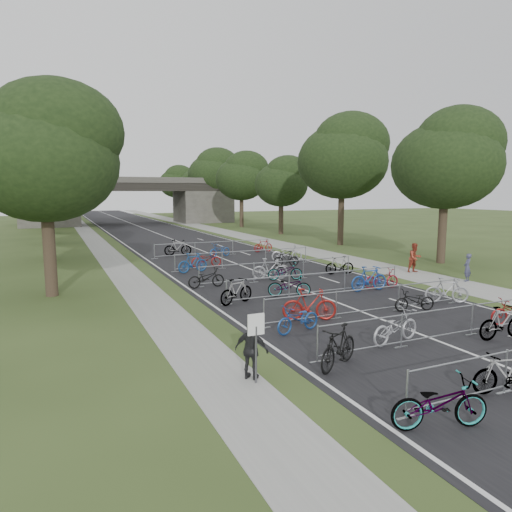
{
  "coord_description": "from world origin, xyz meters",
  "views": [
    {
      "loc": [
        -11.34,
        -7.11,
        4.84
      ],
      "look_at": [
        -0.41,
        17.22,
        1.1
      ],
      "focal_mm": 32.0,
      "sensor_mm": 36.0,
      "label": 1
    }
  ],
  "objects_px": {
    "park_sign": "(256,335)",
    "bike_0": "(439,404)",
    "pedestrian_a": "(467,268)",
    "pedestrian_b": "(415,258)",
    "bike_1": "(505,373)",
    "pedestrian_c": "(252,350)",
    "overpass_bridge": "(131,201)"
  },
  "relations": [
    {
      "from": "park_sign",
      "to": "pedestrian_c",
      "type": "distance_m",
      "value": 0.56
    },
    {
      "from": "park_sign",
      "to": "bike_1",
      "type": "xyz_separation_m",
      "value": [
        5.24,
        -3.02,
        -0.75
      ]
    },
    {
      "from": "bike_0",
      "to": "bike_1",
      "type": "relative_size",
      "value": 1.22
    },
    {
      "from": "overpass_bridge",
      "to": "pedestrian_c",
      "type": "xyz_separation_m",
      "value": [
        -6.8,
        -61.72,
        -2.75
      ]
    },
    {
      "from": "park_sign",
      "to": "bike_0",
      "type": "xyz_separation_m",
      "value": [
        2.5,
        -3.61,
        -0.72
      ]
    },
    {
      "from": "pedestrian_a",
      "to": "pedestrian_c",
      "type": "bearing_deg",
      "value": 1.86
    },
    {
      "from": "bike_0",
      "to": "bike_1",
      "type": "xyz_separation_m",
      "value": [
        2.74,
        0.59,
        -0.03
      ]
    },
    {
      "from": "overpass_bridge",
      "to": "bike_1",
      "type": "xyz_separation_m",
      "value": [
        -1.56,
        -65.02,
        -3.02
      ]
    },
    {
      "from": "park_sign",
      "to": "pedestrian_c",
      "type": "bearing_deg",
      "value": 90.0
    },
    {
      "from": "pedestrian_b",
      "to": "bike_1",
      "type": "bearing_deg",
      "value": -122.63
    },
    {
      "from": "overpass_bridge",
      "to": "pedestrian_a",
      "type": "distance_m",
      "value": 55.33
    },
    {
      "from": "bike_1",
      "to": "pedestrian_a",
      "type": "distance_m",
      "value": 15.06
    },
    {
      "from": "park_sign",
      "to": "pedestrian_a",
      "type": "bearing_deg",
      "value": 25.13
    },
    {
      "from": "park_sign",
      "to": "bike_1",
      "type": "height_order",
      "value": "park_sign"
    },
    {
      "from": "bike_0",
      "to": "pedestrian_b",
      "type": "xyz_separation_m",
      "value": [
        12.93,
        14.46,
        0.34
      ]
    },
    {
      "from": "park_sign",
      "to": "pedestrian_a",
      "type": "xyz_separation_m",
      "value": [
        16.0,
        7.51,
        -0.5
      ]
    },
    {
      "from": "pedestrian_b",
      "to": "pedestrian_a",
      "type": "bearing_deg",
      "value": -76.67
    },
    {
      "from": "overpass_bridge",
      "to": "bike_1",
      "type": "height_order",
      "value": "overpass_bridge"
    },
    {
      "from": "bike_1",
      "to": "pedestrian_c",
      "type": "height_order",
      "value": "pedestrian_c"
    },
    {
      "from": "park_sign",
      "to": "pedestrian_c",
      "type": "relative_size",
      "value": 1.17
    },
    {
      "from": "pedestrian_c",
      "to": "pedestrian_a",
      "type": "bearing_deg",
      "value": -111.02
    },
    {
      "from": "park_sign",
      "to": "pedestrian_b",
      "type": "distance_m",
      "value": 18.87
    },
    {
      "from": "pedestrian_a",
      "to": "pedestrian_c",
      "type": "relative_size",
      "value": 0.98
    },
    {
      "from": "overpass_bridge",
      "to": "pedestrian_b",
      "type": "xyz_separation_m",
      "value": [
        8.63,
        -51.15,
        -2.64
      ]
    },
    {
      "from": "park_sign",
      "to": "pedestrian_b",
      "type": "height_order",
      "value": "park_sign"
    },
    {
      "from": "bike_0",
      "to": "pedestrian_c",
      "type": "height_order",
      "value": "pedestrian_c"
    },
    {
      "from": "bike_0",
      "to": "bike_1",
      "type": "distance_m",
      "value": 2.8
    },
    {
      "from": "pedestrian_b",
      "to": "pedestrian_c",
      "type": "height_order",
      "value": "pedestrian_b"
    },
    {
      "from": "park_sign",
      "to": "bike_0",
      "type": "distance_m",
      "value": 4.45
    },
    {
      "from": "bike_0",
      "to": "bike_1",
      "type": "bearing_deg",
      "value": -61.57
    },
    {
      "from": "pedestrian_a",
      "to": "pedestrian_b",
      "type": "xyz_separation_m",
      "value": [
        -0.57,
        3.35,
        0.13
      ]
    },
    {
      "from": "overpass_bridge",
      "to": "bike_1",
      "type": "bearing_deg",
      "value": -91.38
    }
  ]
}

